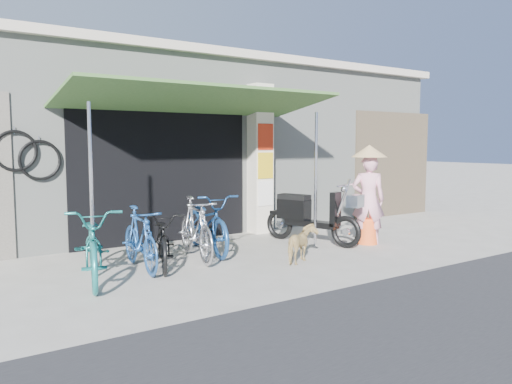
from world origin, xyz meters
TOP-DOWN VIEW (x-y plane):
  - ground at (0.00, 0.00)m, footprint 80.00×80.00m
  - bicycle_shop at (-0.00, 5.09)m, footprint 12.30×5.30m
  - shop_pillar at (0.85, 2.45)m, footprint 0.42×0.44m
  - awning at (-0.90, 1.63)m, footprint 4.60×1.88m
  - neighbour_right at (5.00, 2.59)m, footprint 2.60×0.06m
  - bike_teal at (-3.04, 0.57)m, footprint 1.11×2.02m
  - bike_blue at (-2.32, 0.82)m, footprint 0.53×1.54m
  - bike_black at (-1.97, 0.80)m, footprint 1.08×1.70m
  - bike_silver at (-1.36, 0.97)m, footprint 0.73×1.69m
  - bike_navy at (-0.95, 1.33)m, footprint 0.95×1.99m
  - street_dog at (-0.11, -0.13)m, footprint 0.75×0.61m
  - moped at (0.96, 0.99)m, footprint 0.86×1.90m
  - nun at (1.81, 0.36)m, footprint 0.70×0.68m

SIDE VIEW (x-z plane):
  - ground at x=0.00m, z-range 0.00..0.00m
  - street_dog at x=-0.11m, z-range 0.00..0.58m
  - bike_black at x=-1.97m, z-range 0.00..0.84m
  - bike_blue at x=-2.32m, z-range 0.00..0.91m
  - bike_silver at x=-1.36m, z-range 0.00..0.98m
  - bike_navy at x=-0.95m, z-range 0.00..1.00m
  - bike_teal at x=-3.04m, z-range 0.00..1.00m
  - moped at x=0.96m, z-range -0.05..1.06m
  - nun at x=1.81m, z-range -0.01..1.78m
  - neighbour_right at x=5.00m, z-range 0.00..2.60m
  - shop_pillar at x=0.85m, z-range 0.00..3.00m
  - bicycle_shop at x=0.00m, z-range 0.00..3.66m
  - awning at x=-0.90m, z-range 1.15..3.88m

